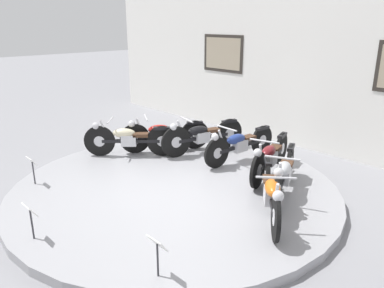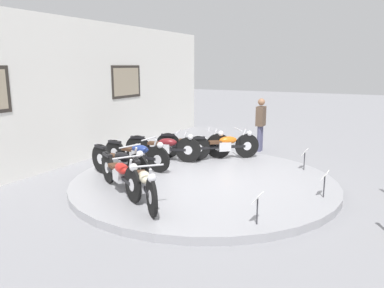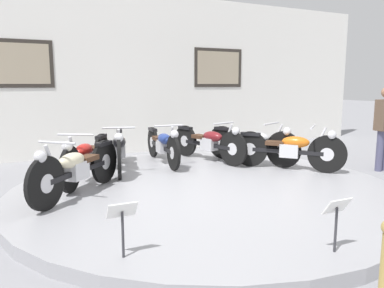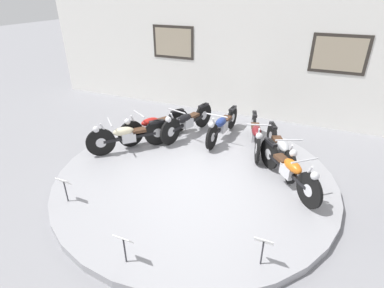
{
  "view_description": "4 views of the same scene",
  "coord_description": "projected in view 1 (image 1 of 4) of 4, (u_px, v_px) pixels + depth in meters",
  "views": [
    {
      "loc": [
        4.65,
        -4.01,
        2.94
      ],
      "look_at": [
        0.2,
        0.23,
        0.91
      ],
      "focal_mm": 35.0,
      "sensor_mm": 36.0,
      "label": 1
    },
    {
      "loc": [
        -7.09,
        -3.46,
        2.59
      ],
      "look_at": [
        0.22,
        0.41,
        0.85
      ],
      "focal_mm": 35.0,
      "sensor_mm": 36.0,
      "label": 2
    },
    {
      "loc": [
        -2.57,
        -4.86,
        1.66
      ],
      "look_at": [
        -0.07,
        0.34,
        0.74
      ],
      "focal_mm": 35.0,
      "sensor_mm": 36.0,
      "label": 3
    },
    {
      "loc": [
        2.06,
        -4.91,
        3.62
      ],
      "look_at": [
        -0.12,
        0.12,
        0.75
      ],
      "focal_mm": 28.0,
      "sensor_mm": 36.0,
      "label": 4
    }
  ],
  "objects": [
    {
      "name": "info_placard_front_right",
      "position": [
        157.0,
        248.0,
        4.19
      ],
      "size": [
        0.26,
        0.11,
        0.51
      ],
      "color": "#333338",
      "rests_on": "display_platform"
    },
    {
      "name": "info_placard_front_left",
      "position": [
        33.0,
        165.0,
        6.62
      ],
      "size": [
        0.26,
        0.11,
        0.51
      ],
      "color": "#333338",
      "rests_on": "display_platform"
    },
    {
      "name": "motorcycle_red",
      "position": [
        164.0,
        134.0,
        8.34
      ],
      "size": [
        1.08,
        1.76,
        0.81
      ],
      "color": "black",
      "rests_on": "display_platform"
    },
    {
      "name": "motorcycle_blue",
      "position": [
        239.0,
        143.0,
        7.75
      ],
      "size": [
        0.54,
        1.97,
        0.79
      ],
      "color": "black",
      "rests_on": "display_platform"
    },
    {
      "name": "display_platform",
      "position": [
        175.0,
        189.0,
        6.72
      ],
      "size": [
        5.74,
        5.74,
        0.15
      ],
      "primitive_type": "cylinder",
      "color": "#99999E",
      "rests_on": "ground_plane"
    },
    {
      "name": "motorcycle_silver",
      "position": [
        284.0,
        173.0,
        6.18
      ],
      "size": [
        0.9,
        1.86,
        0.81
      ],
      "color": "black",
      "rests_on": "display_platform"
    },
    {
      "name": "motorcycle_black",
      "position": [
        202.0,
        135.0,
        8.23
      ],
      "size": [
        0.67,
        1.97,
        0.82
      ],
      "color": "black",
      "rests_on": "display_platform"
    },
    {
      "name": "back_wall",
      "position": [
        302.0,
        68.0,
        8.77
      ],
      "size": [
        14.0,
        0.22,
        3.8
      ],
      "color": "white",
      "rests_on": "ground_plane"
    },
    {
      "name": "motorcycle_cream",
      "position": [
        129.0,
        138.0,
        8.03
      ],
      "size": [
        1.43,
        1.5,
        0.81
      ],
      "color": "black",
      "rests_on": "display_platform"
    },
    {
      "name": "motorcycle_maroon",
      "position": [
        270.0,
        156.0,
        6.99
      ],
      "size": [
        0.69,
        1.94,
        0.8
      ],
      "color": "black",
      "rests_on": "display_platform"
    },
    {
      "name": "motorcycle_orange",
      "position": [
        271.0,
        192.0,
        5.51
      ],
      "size": [
        1.35,
        1.56,
        0.8
      ],
      "color": "black",
      "rests_on": "display_platform"
    },
    {
      "name": "ground_plane",
      "position": [
        175.0,
        192.0,
        6.74
      ],
      "size": [
        60.0,
        60.0,
        0.0
      ],
      "primitive_type": "plane",
      "color": "gray"
    },
    {
      "name": "info_placard_front_centre",
      "position": [
        30.0,
        214.0,
        4.93
      ],
      "size": [
        0.26,
        0.11,
        0.51
      ],
      "color": "#333338",
      "rests_on": "display_platform"
    }
  ]
}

